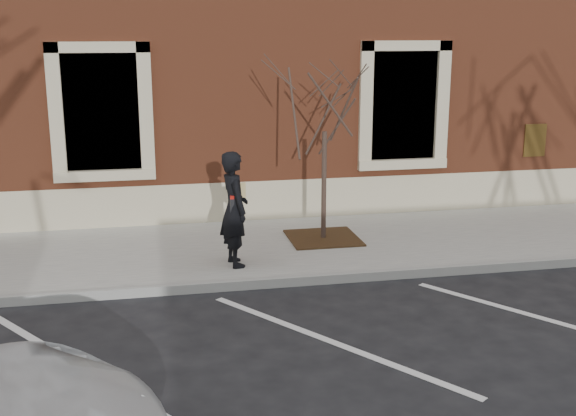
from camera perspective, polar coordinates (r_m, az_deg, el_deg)
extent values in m
plane|color=#28282B|center=(11.47, 0.60, -6.05)|extent=(120.00, 120.00, 0.00)
cube|color=beige|center=(13.07, -1.00, -3.17)|extent=(40.00, 3.50, 0.15)
cube|color=#9E9E99|center=(11.40, 0.65, -5.78)|extent=(40.00, 0.12, 0.15)
cube|color=brown|center=(18.43, -4.55, 14.16)|extent=(40.00, 8.50, 8.00)
cube|color=#BDB191|center=(14.64, -2.27, 0.63)|extent=(40.00, 0.06, 0.80)
cube|color=black|center=(14.29, -14.49, 7.40)|extent=(1.40, 0.30, 2.20)
cube|color=#BDB191|center=(14.30, -14.23, 2.55)|extent=(1.90, 0.20, 0.20)
cube|color=black|center=(15.21, 8.93, 8.04)|extent=(1.40, 0.30, 2.20)
cube|color=#BDB191|center=(15.22, 8.98, 3.48)|extent=(1.90, 0.20, 0.20)
imported|color=black|center=(11.70, -4.26, -0.08)|extent=(0.56, 0.76, 1.89)
cylinder|color=#595B60|center=(11.73, -4.29, -2.53)|extent=(0.04, 0.04, 0.91)
cube|color=black|center=(11.58, -4.34, 0.17)|extent=(0.11, 0.08, 0.24)
cube|color=red|center=(11.55, -4.35, 0.87)|extent=(0.10, 0.08, 0.05)
cube|color=white|center=(11.70, -4.26, -2.80)|extent=(0.05, 0.00, 0.06)
cube|color=#453116|center=(13.38, 2.80, -2.37)|extent=(1.27, 1.27, 0.03)
cylinder|color=#3E2E25|center=(13.14, 2.85, 1.74)|extent=(0.09, 0.09, 2.00)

